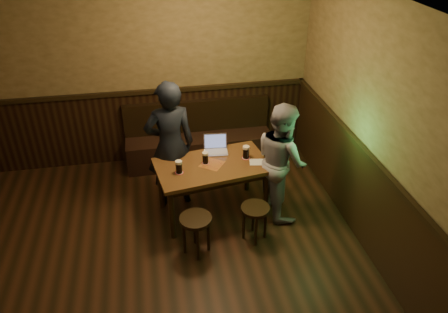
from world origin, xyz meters
The scene contains 12 objects.
room centered at (0.00, 0.22, 1.20)m, with size 5.04×6.04×2.84m.
bench centered at (0.82, 2.75, 0.31)m, with size 2.20×0.50×0.95m.
pub_table centered at (0.82, 1.45, 0.64)m, with size 1.48×0.99×0.74m.
stool_left centered at (0.51, 0.75, 0.40)m, with size 0.37×0.37×0.50m.
stool_right centered at (1.23, 0.85, 0.37)m, with size 0.38×0.38×0.47m.
pint_left centered at (0.40, 1.33, 0.82)m, with size 0.11×0.11×0.17m.
pint_mid centered at (0.74, 1.49, 0.81)m, with size 0.10×0.10×0.16m.
pint_right centered at (1.26, 1.52, 0.82)m, with size 0.11×0.11×0.17m.
laptop centered at (0.91, 1.76, 0.79)m, with size 0.32×0.27×0.21m.
menu centered at (1.39, 1.39, 0.74)m, with size 0.22×0.15×0.00m, color silver.
person_suit centered at (0.33, 1.78, 0.87)m, with size 0.63×0.42×1.74m, color black.
person_grey centered at (1.67, 1.34, 0.76)m, with size 0.74×0.58×1.53m, color gray.
Camera 1 is at (0.13, -3.05, 3.63)m, focal length 35.00 mm.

